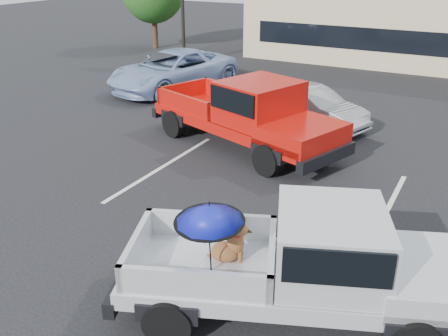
{
  "coord_description": "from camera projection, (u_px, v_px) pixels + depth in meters",
  "views": [
    {
      "loc": [
        4.53,
        -8.33,
        5.48
      ],
      "look_at": [
        -0.05,
        0.1,
        1.3
      ],
      "focal_mm": 40.0,
      "sensor_mm": 36.0,
      "label": 1
    }
  ],
  "objects": [
    {
      "name": "stripe_left",
      "position": [
        163.0,
        167.0,
        13.81
      ],
      "size": [
        0.12,
        5.0,
        0.01
      ],
      "primitive_type": "cube",
      "color": "silver",
      "rests_on": "ground"
    },
    {
      "name": "silver_sedan",
      "position": [
        310.0,
        107.0,
        16.79
      ],
      "size": [
        4.25,
        2.59,
        1.32
      ],
      "primitive_type": "imported",
      "rotation": [
        0.0,
        0.0,
        1.25
      ],
      "color": "#A2A5A9",
      "rests_on": "ground"
    },
    {
      "name": "silver_pickup",
      "position": [
        314.0,
        259.0,
        7.81
      ],
      "size": [
        6.01,
        3.92,
        2.06
      ],
      "rotation": [
        0.0,
        0.0,
        0.38
      ],
      "color": "black",
      "rests_on": "ground"
    },
    {
      "name": "stripe_right",
      "position": [
        384.0,
        217.0,
        11.18
      ],
      "size": [
        0.12,
        5.0,
        0.01
      ],
      "primitive_type": "cube",
      "color": "silver",
      "rests_on": "ground"
    },
    {
      "name": "ground",
      "position": [
        224.0,
        225.0,
        10.88
      ],
      "size": [
        90.0,
        90.0,
        0.0
      ],
      "primitive_type": "plane",
      "color": "black",
      "rests_on": "ground"
    },
    {
      "name": "red_pickup",
      "position": [
        254.0,
        113.0,
        14.53
      ],
      "size": [
        6.81,
        4.21,
        2.12
      ],
      "rotation": [
        0.0,
        0.0,
        -0.33
      ],
      "color": "black",
      "rests_on": "ground"
    },
    {
      "name": "blue_suv",
      "position": [
        173.0,
        70.0,
        21.19
      ],
      "size": [
        4.07,
        6.39,
        1.64
      ],
      "primitive_type": "imported",
      "rotation": [
        0.0,
        0.0,
        -0.24
      ],
      "color": "#859AC7",
      "rests_on": "ground"
    }
  ]
}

